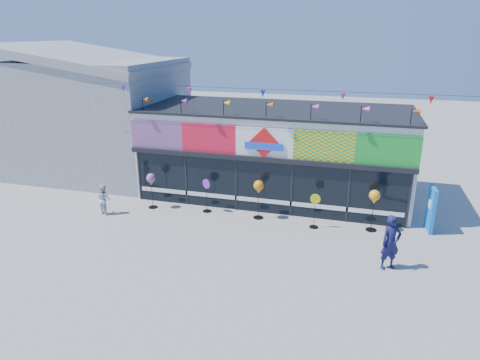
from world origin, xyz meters
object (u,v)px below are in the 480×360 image
at_px(spinner_4, 374,198).
at_px(blue_sign, 431,209).
at_px(spinner_3, 315,210).
at_px(spinner_2, 259,188).
at_px(spinner_1, 207,195).
at_px(child, 104,199).
at_px(adult_man, 391,243).
at_px(spinner_0, 151,180).

bearing_deg(spinner_4, blue_sign, 15.64).
height_order(blue_sign, spinner_4, blue_sign).
height_order(spinner_3, spinner_4, spinner_4).
relative_size(blue_sign, spinner_2, 1.08).
bearing_deg(blue_sign, spinner_2, -179.38).
height_order(spinner_1, spinner_3, spinner_1).
xyz_separation_m(spinner_3, child, (-8.78, -0.98, -0.10)).
xyz_separation_m(spinner_2, spinner_3, (2.34, -0.30, -0.58)).
bearing_deg(child, spinner_4, -149.43).
bearing_deg(adult_man, spinner_2, 121.61).
bearing_deg(spinner_3, spinner_0, 178.85).
xyz_separation_m(spinner_1, spinner_4, (6.83, -0.02, 0.56)).
xyz_separation_m(spinner_3, adult_man, (2.70, -2.46, 0.18)).
relative_size(spinner_2, adult_man, 0.89).
xyz_separation_m(spinner_2, adult_man, (5.04, -2.77, -0.39)).
height_order(adult_man, child, adult_man).
bearing_deg(spinner_1, spinner_3, -4.56).
relative_size(spinner_4, adult_man, 0.90).
distance_m(spinner_4, child, 11.08).
bearing_deg(spinner_0, spinner_3, -1.15).
xyz_separation_m(blue_sign, spinner_3, (-4.35, -0.95, -0.15)).
bearing_deg(adult_man, spinner_1, 129.25).
height_order(blue_sign, adult_man, adult_man).
relative_size(blue_sign, spinner_0, 1.13).
bearing_deg(child, adult_man, -163.69).
bearing_deg(child, spinner_2, -145.05).
distance_m(blue_sign, adult_man, 3.79).
xyz_separation_m(spinner_4, adult_man, (0.50, -2.81, -0.42)).
height_order(blue_sign, spinner_3, blue_sign).
bearing_deg(spinner_2, spinner_0, -178.06).
xyz_separation_m(adult_man, child, (-11.48, 1.48, -0.28)).
height_order(spinner_0, spinner_4, spinner_4).
relative_size(blue_sign, adult_man, 0.96).
height_order(spinner_0, spinner_2, spinner_2).
relative_size(spinner_1, spinner_3, 1.04).
height_order(spinner_0, spinner_1, spinner_0).
bearing_deg(spinner_4, spinner_3, -170.99).
xyz_separation_m(spinner_1, adult_man, (7.33, -2.83, 0.15)).
distance_m(spinner_4, adult_man, 2.89).
bearing_deg(spinner_3, spinner_1, 175.44).
relative_size(spinner_0, adult_man, 0.85).
bearing_deg(spinner_4, spinner_0, -178.73).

